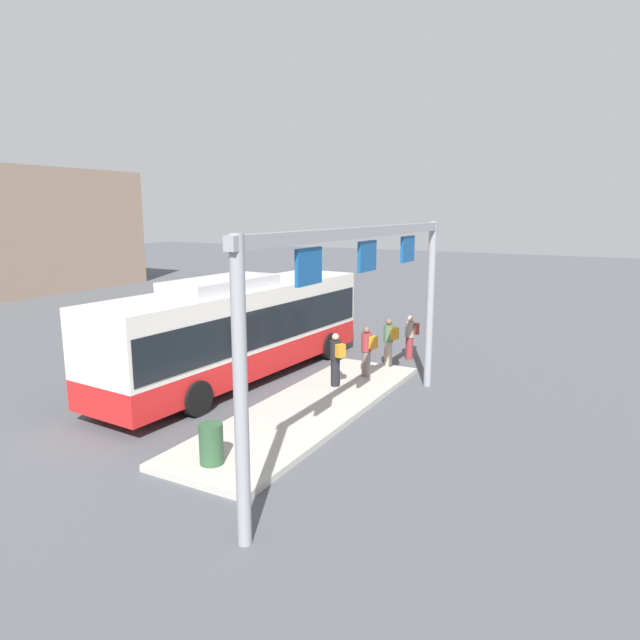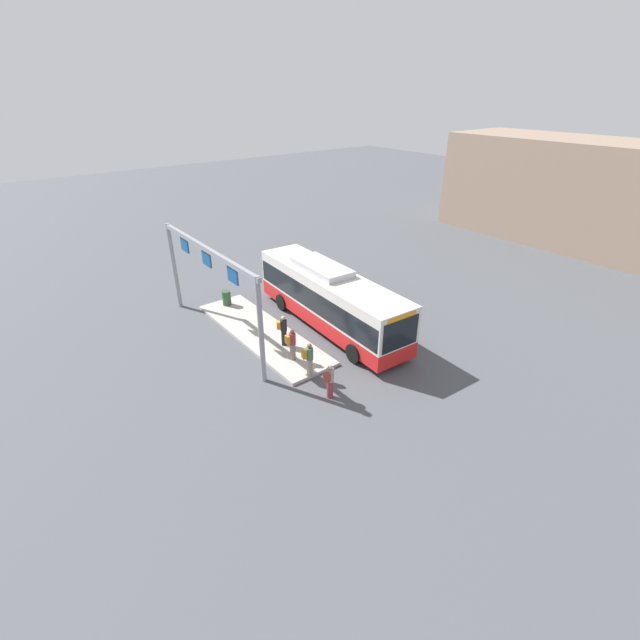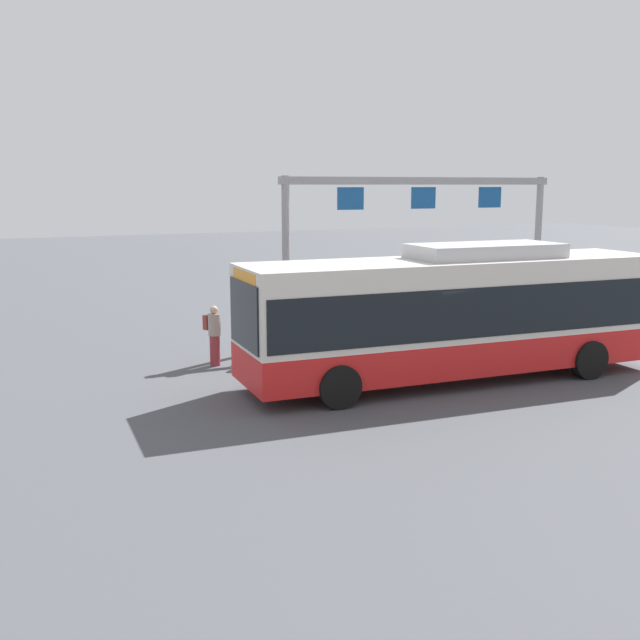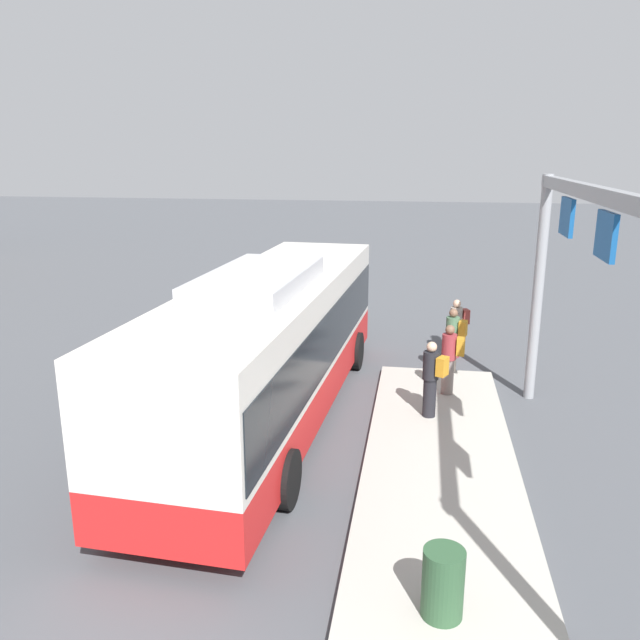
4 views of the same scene
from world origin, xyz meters
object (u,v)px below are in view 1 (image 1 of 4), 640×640
Objects in this scene: person_waiting_near at (367,350)px; person_waiting_mid at (389,341)px; person_boarding at (410,336)px; trash_bin at (211,444)px; bus_main at (240,326)px; person_waiting_far at (336,358)px.

person_waiting_mid is at bearing -88.28° from person_waiting_near.
person_boarding is 10.82m from trash_bin.
trash_bin is at bearing 102.32° from person_waiting_mid.
bus_main is 4.26m from person_waiting_near.
bus_main is 6.59m from person_boarding.
person_boarding is (5.07, -4.12, -0.92)m from bus_main.
person_waiting_far reaches higher than person_boarding.
person_waiting_far is (-2.98, 0.57, 0.00)m from person_waiting_mid.
person_waiting_far is at bearing 61.91° from person_boarding.
person_waiting_mid is (3.34, -3.94, -0.76)m from bus_main.
trash_bin is (-10.80, 0.64, -0.28)m from person_boarding.
person_boarding is 1.00× the size of person_waiting_far.
person_waiting_mid is at bearing -46.33° from bus_main.
bus_main is 6.81m from trash_bin.
bus_main is 3.48m from person_waiting_far.
trash_bin is (-7.50, 0.33, -0.44)m from person_waiting_near.
person_waiting_mid is at bearing -2.95° from trash_bin.
bus_main reaches higher than person_boarding.
bus_main is 6.68× the size of person_boarding.
person_waiting_near is 1.00× the size of person_waiting_mid.
person_waiting_mid is 9.09m from trash_bin.
bus_main reaches higher than person_waiting_mid.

